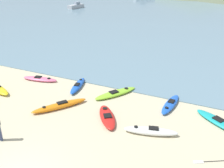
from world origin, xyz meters
TOP-DOWN VIEW (x-y plane):
  - bay_water at (0.00, 45.01)m, footprint 160.00×70.00m
  - kayak_on_sand_0 at (-2.65, 9.04)m, footprint 1.24×2.82m
  - kayak_on_sand_1 at (6.97, 8.29)m, footprint 3.14×2.47m
  - kayak_on_sand_2 at (-5.92, 8.90)m, footprint 2.83×1.18m
  - kayak_on_sand_3 at (-2.08, 6.08)m, footprint 2.46×3.19m
  - kayak_on_sand_5 at (3.78, 5.83)m, footprint 2.83×1.32m
  - kayak_on_sand_6 at (1.10, 6.19)m, footprint 2.20×2.60m
  - kayak_on_sand_7 at (0.28, 9.16)m, footprint 2.28×3.16m
  - kayak_on_sand_8 at (3.98, 9.20)m, footprint 0.80×2.84m
  - moored_boat_0 at (-23.51, 41.53)m, footprint 1.91×3.89m
  - loose_paddle at (7.38, 5.27)m, footprint 2.50×1.53m

SIDE VIEW (x-z plane):
  - loose_paddle at x=7.38m, z-range 0.00..0.03m
  - bay_water at x=0.00m, z-range 0.00..0.06m
  - kayak_on_sand_7 at x=0.28m, z-range -0.02..0.28m
  - kayak_on_sand_1 at x=6.97m, z-range -0.02..0.29m
  - kayak_on_sand_2 at x=-5.92m, z-range -0.02..0.29m
  - kayak_on_sand_8 at x=3.98m, z-range -0.02..0.29m
  - kayak_on_sand_6 at x=1.10m, z-range -0.02..0.29m
  - kayak_on_sand_0 at x=-2.65m, z-range -0.02..0.33m
  - kayak_on_sand_3 at x=-2.08m, z-range -0.02..0.35m
  - kayak_on_sand_5 at x=3.78m, z-range -0.02..0.38m
  - moored_boat_0 at x=-23.51m, z-range -0.12..1.09m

